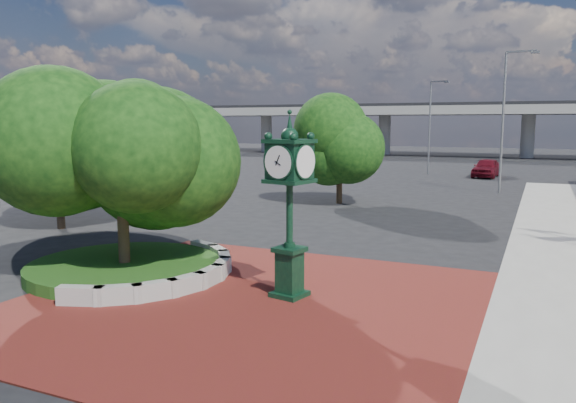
# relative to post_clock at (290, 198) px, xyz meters

# --- Properties ---
(ground) EXTENTS (200.00, 200.00, 0.00)m
(ground) POSITION_rel_post_clock_xyz_m (-0.85, 0.03, -2.81)
(ground) COLOR black
(ground) RESTS_ON ground
(plaza) EXTENTS (12.00, 12.00, 0.04)m
(plaza) POSITION_rel_post_clock_xyz_m (-0.85, -0.97, -2.79)
(plaza) COLOR maroon
(plaza) RESTS_ON ground
(planter_wall) EXTENTS (2.96, 6.77, 0.54)m
(planter_wall) POSITION_rel_post_clock_xyz_m (-3.56, 0.03, -2.54)
(planter_wall) COLOR #9E9B93
(planter_wall) RESTS_ON ground
(grass_bed) EXTENTS (6.10, 6.10, 0.40)m
(grass_bed) POSITION_rel_post_clock_xyz_m (-5.85, 0.03, -2.61)
(grass_bed) COLOR #144816
(grass_bed) RESTS_ON ground
(overpass) EXTENTS (90.00, 12.00, 7.50)m
(overpass) POSITION_rel_post_clock_xyz_m (-1.07, 70.03, 3.73)
(overpass) COLOR #9E9B93
(overpass) RESTS_ON ground
(tree_planter) EXTENTS (5.20, 5.20, 6.33)m
(tree_planter) POSITION_rel_post_clock_xyz_m (-5.85, 0.03, 0.92)
(tree_planter) COLOR #38281C
(tree_planter) RESTS_ON ground
(tree_northwest) EXTENTS (5.60, 5.60, 6.93)m
(tree_northwest) POSITION_rel_post_clock_xyz_m (-13.85, 5.03, 1.32)
(tree_northwest) COLOR #38281C
(tree_northwest) RESTS_ON ground
(tree_street) EXTENTS (4.40, 4.40, 5.45)m
(tree_street) POSITION_rel_post_clock_xyz_m (-4.85, 18.03, 0.43)
(tree_street) COLOR #38281C
(tree_street) RESTS_ON ground
(post_clock) EXTENTS (1.22, 1.22, 5.11)m
(post_clock) POSITION_rel_post_clock_xyz_m (0.00, 0.00, 0.00)
(post_clock) COLOR black
(post_clock) RESTS_ON ground
(parked_car) EXTENTS (2.43, 5.09, 1.68)m
(parked_car) POSITION_rel_post_clock_xyz_m (1.70, 38.88, -1.97)
(parked_car) COLOR #5D0D18
(parked_car) RESTS_ON ground
(street_lamp_near) EXTENTS (2.14, 0.43, 9.55)m
(street_lamp_near) POSITION_rel_post_clock_xyz_m (3.83, 27.16, 2.79)
(street_lamp_near) COLOR slate
(street_lamp_near) RESTS_ON ground
(street_lamp_far) EXTENTS (1.85, 0.84, 8.62)m
(street_lamp_far) POSITION_rel_post_clock_xyz_m (-3.42, 39.79, 2.24)
(street_lamp_far) COLOR slate
(street_lamp_far) RESTS_ON ground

